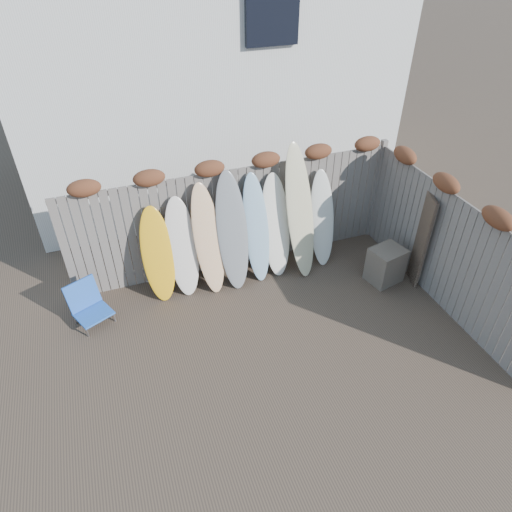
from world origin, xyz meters
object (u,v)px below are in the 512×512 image
object	(u,v)px
wooden_crate	(386,265)
surfboard_0	(158,255)
beach_chair	(88,304)
lattice_panel	(416,230)

from	to	relation	value
wooden_crate	surfboard_0	size ratio (longest dim) A/B	0.39
beach_chair	lattice_panel	bearing A→B (deg)	-6.29
wooden_crate	lattice_panel	size ratio (longest dim) A/B	0.38
wooden_crate	lattice_panel	world-z (taller)	lattice_panel
wooden_crate	lattice_panel	xyz separation A→B (m)	(0.61, 0.13, 0.54)
beach_chair	surfboard_0	xyz separation A→B (m)	(1.27, 0.28, 0.50)
beach_chair	surfboard_0	bearing A→B (deg)	12.42
beach_chair	wooden_crate	size ratio (longest dim) A/B	1.10
lattice_panel	wooden_crate	bearing A→B (deg)	-148.05
lattice_panel	surfboard_0	world-z (taller)	lattice_panel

